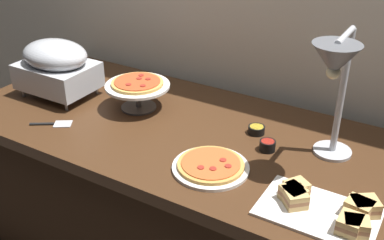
{
  "coord_description": "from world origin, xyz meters",
  "views": [
    {
      "loc": [
        0.88,
        -1.39,
        1.69
      ],
      "look_at": [
        0.05,
        0.0,
        0.81
      ],
      "focal_mm": 43.64,
      "sensor_mm": 36.0,
      "label": 1
    }
  ],
  "objects_px": {
    "heat_lamp": "(336,72)",
    "serving_spatula": "(53,124)",
    "chafing_dish": "(56,65)",
    "sauce_cup_far": "(257,129)",
    "pizza_plate_center": "(138,87)",
    "sandwich_platter": "(326,208)",
    "sauce_cup_near": "(267,145)",
    "pizza_plate_front": "(211,166)"
  },
  "relations": [
    {
      "from": "heat_lamp",
      "to": "serving_spatula",
      "type": "bearing_deg",
      "value": -167.39
    },
    {
      "from": "chafing_dish",
      "to": "sauce_cup_far",
      "type": "bearing_deg",
      "value": 8.5
    },
    {
      "from": "pizza_plate_center",
      "to": "sandwich_platter",
      "type": "distance_m",
      "value": 0.97
    },
    {
      "from": "pizza_plate_center",
      "to": "sauce_cup_near",
      "type": "distance_m",
      "value": 0.63
    },
    {
      "from": "serving_spatula",
      "to": "heat_lamp",
      "type": "bearing_deg",
      "value": 12.61
    },
    {
      "from": "heat_lamp",
      "to": "sandwich_platter",
      "type": "height_order",
      "value": "heat_lamp"
    },
    {
      "from": "pizza_plate_front",
      "to": "pizza_plate_center",
      "type": "distance_m",
      "value": 0.57
    },
    {
      "from": "chafing_dish",
      "to": "pizza_plate_front",
      "type": "xyz_separation_m",
      "value": [
        0.89,
        -0.18,
        -0.13
      ]
    },
    {
      "from": "chafing_dish",
      "to": "pizza_plate_center",
      "type": "bearing_deg",
      "value": 11.38
    },
    {
      "from": "pizza_plate_front",
      "to": "sandwich_platter",
      "type": "bearing_deg",
      "value": -4.73
    },
    {
      "from": "sauce_cup_near",
      "to": "serving_spatula",
      "type": "distance_m",
      "value": 0.88
    },
    {
      "from": "pizza_plate_front",
      "to": "serving_spatula",
      "type": "xyz_separation_m",
      "value": [
        -0.71,
        -0.05,
        -0.01
      ]
    },
    {
      "from": "chafing_dish",
      "to": "pizza_plate_front",
      "type": "relative_size",
      "value": 1.24
    },
    {
      "from": "chafing_dish",
      "to": "serving_spatula",
      "type": "xyz_separation_m",
      "value": [
        0.18,
        -0.23,
        -0.14
      ]
    },
    {
      "from": "chafing_dish",
      "to": "sauce_cup_near",
      "type": "height_order",
      "value": "chafing_dish"
    },
    {
      "from": "pizza_plate_front",
      "to": "serving_spatula",
      "type": "relative_size",
      "value": 1.69
    },
    {
      "from": "pizza_plate_front",
      "to": "sauce_cup_near",
      "type": "bearing_deg",
      "value": 61.1
    },
    {
      "from": "heat_lamp",
      "to": "sauce_cup_far",
      "type": "bearing_deg",
      "value": 156.34
    },
    {
      "from": "chafing_dish",
      "to": "sauce_cup_far",
      "type": "relative_size",
      "value": 5.1
    },
    {
      "from": "sauce_cup_near",
      "to": "sandwich_platter",
      "type": "bearing_deg",
      "value": -40.45
    },
    {
      "from": "sauce_cup_near",
      "to": "serving_spatula",
      "type": "bearing_deg",
      "value": -162.1
    },
    {
      "from": "heat_lamp",
      "to": "serving_spatula",
      "type": "height_order",
      "value": "heat_lamp"
    },
    {
      "from": "pizza_plate_front",
      "to": "sauce_cup_near",
      "type": "relative_size",
      "value": 4.52
    },
    {
      "from": "sandwich_platter",
      "to": "pizza_plate_front",
      "type": "bearing_deg",
      "value": 175.27
    },
    {
      "from": "pizza_plate_front",
      "to": "serving_spatula",
      "type": "height_order",
      "value": "pizza_plate_front"
    },
    {
      "from": "pizza_plate_center",
      "to": "sauce_cup_far",
      "type": "xyz_separation_m",
      "value": [
        0.54,
        0.06,
        -0.08
      ]
    },
    {
      "from": "chafing_dish",
      "to": "heat_lamp",
      "type": "xyz_separation_m",
      "value": [
        1.23,
        0.01,
        0.23
      ]
    },
    {
      "from": "sauce_cup_far",
      "to": "serving_spatula",
      "type": "xyz_separation_m",
      "value": [
        -0.75,
        -0.37,
        -0.01
      ]
    },
    {
      "from": "sandwich_platter",
      "to": "sauce_cup_near",
      "type": "xyz_separation_m",
      "value": [
        -0.3,
        0.25,
        -0.0
      ]
    },
    {
      "from": "pizza_plate_center",
      "to": "sauce_cup_near",
      "type": "height_order",
      "value": "pizza_plate_center"
    },
    {
      "from": "chafing_dish",
      "to": "pizza_plate_center",
      "type": "xyz_separation_m",
      "value": [
        0.39,
        0.08,
        -0.05
      ]
    },
    {
      "from": "pizza_plate_center",
      "to": "heat_lamp",
      "type": "bearing_deg",
      "value": -4.89
    },
    {
      "from": "sandwich_platter",
      "to": "sauce_cup_far",
      "type": "xyz_separation_m",
      "value": [
        -0.38,
        0.35,
        -0.01
      ]
    },
    {
      "from": "pizza_plate_center",
      "to": "sauce_cup_far",
      "type": "distance_m",
      "value": 0.54
    },
    {
      "from": "sauce_cup_far",
      "to": "pizza_plate_center",
      "type": "bearing_deg",
      "value": -173.63
    },
    {
      "from": "chafing_dish",
      "to": "sauce_cup_near",
      "type": "bearing_deg",
      "value": 2.41
    },
    {
      "from": "sauce_cup_far",
      "to": "sauce_cup_near",
      "type": "bearing_deg",
      "value": -47.96
    },
    {
      "from": "sandwich_platter",
      "to": "sauce_cup_near",
      "type": "height_order",
      "value": "sandwich_platter"
    },
    {
      "from": "heat_lamp",
      "to": "pizza_plate_front",
      "type": "height_order",
      "value": "heat_lamp"
    },
    {
      "from": "pizza_plate_front",
      "to": "sauce_cup_far",
      "type": "distance_m",
      "value": 0.32
    },
    {
      "from": "chafing_dish",
      "to": "pizza_plate_center",
      "type": "relative_size",
      "value": 1.2
    },
    {
      "from": "chafing_dish",
      "to": "serving_spatula",
      "type": "height_order",
      "value": "chafing_dish"
    }
  ]
}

